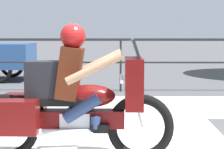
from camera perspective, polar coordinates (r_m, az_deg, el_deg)
sidewalk_band at (r=8.55m, az=1.20°, el=-4.13°), size 44.00×2.40×0.01m
fence_railing at (r=10.42m, az=1.15°, el=3.23°), size 36.00×0.05×1.28m
motorcycle at (r=5.02m, az=-5.38°, el=-3.43°), size 2.33×0.76×1.58m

